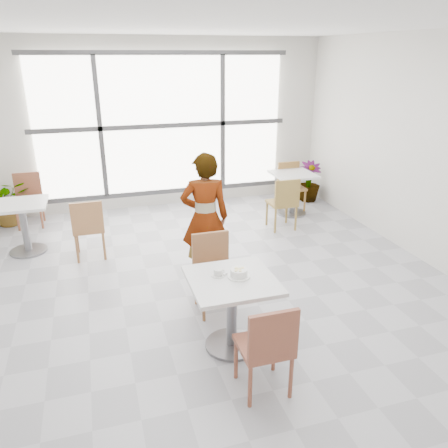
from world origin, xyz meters
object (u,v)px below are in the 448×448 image
object	(u,v)px
bg_chair_right_far	(290,183)
plant_left	(9,203)
person	(205,218)
bg_chair_left_near	(88,225)
chair_far	(213,267)
oatmeal_bowl	(239,273)
bg_table_left	(23,220)
plant_right	(309,181)
bg_table_right	(293,188)
main_table	(232,300)
bg_chair_right_near	(284,201)
coffee_cup	(218,273)
bg_chair_left_far	(28,196)
chair_near	(268,345)

from	to	relation	value
bg_chair_right_far	plant_left	xyz separation A→B (m)	(-4.83, 0.66, -0.12)
person	bg_chair_left_near	size ratio (longest dim) A/B	1.88
chair_far	person	world-z (taller)	person
bg_chair_left_near	oatmeal_bowl	bearing A→B (deg)	118.86
bg_table_left	plant_right	bearing A→B (deg)	11.06
person	bg_table_right	size ratio (longest dim) A/B	2.18
bg_chair_right_far	person	bearing A→B (deg)	-135.38
main_table	bg_table_left	distance (m)	3.68
bg_chair_right_near	person	bearing A→B (deg)	36.95
person	plant_left	world-z (taller)	person
bg_chair_left_near	main_table	bearing A→B (deg)	117.43
coffee_cup	bg_table_right	xyz separation A→B (m)	(2.32, 3.26, -0.29)
bg_table_right	plant_right	xyz separation A→B (m)	(0.64, 0.60, -0.10)
oatmeal_bowl	bg_table_right	size ratio (longest dim) A/B	0.28
main_table	plant_left	world-z (taller)	plant_left
plant_right	bg_chair_left_near	bearing A→B (deg)	-160.25
chair_far	bg_table_left	distance (m)	3.11
oatmeal_bowl	plant_left	world-z (taller)	oatmeal_bowl
bg_table_right	plant_left	size ratio (longest dim) A/B	0.98
chair_far	bg_chair_left_near	size ratio (longest dim) A/B	1.00
bg_table_right	plant_right	world-z (taller)	plant_right
bg_table_right	bg_chair_left_near	size ratio (longest dim) A/B	0.86
oatmeal_bowl	bg_chair_left_far	distance (m)	4.74
chair_near	plant_right	distance (m)	5.43
bg_table_left	plant_right	xyz separation A→B (m)	(5.01, 0.98, -0.10)
main_table	person	distance (m)	1.50
bg_chair_left_far	coffee_cup	bearing A→B (deg)	-62.52
main_table	bg_chair_right_near	world-z (taller)	bg_chair_right_near
person	bg_chair_left_far	size ratio (longest dim) A/B	1.88
bg_chair_right_far	plant_left	size ratio (longest dim) A/B	1.14
oatmeal_bowl	bg_chair_left_far	bearing A→B (deg)	118.92
chair_far	person	size ratio (longest dim) A/B	0.53
chair_far	oatmeal_bowl	distance (m)	0.81
oatmeal_bowl	person	bearing A→B (deg)	88.01
chair_far	bg_table_right	distance (m)	3.39
bg_table_left	bg_chair_left_far	size ratio (longest dim) A/B	0.86
bg_table_right	chair_near	bearing A→B (deg)	-117.73
oatmeal_bowl	chair_near	bearing A→B (deg)	-89.59
chair_near	bg_chair_right_near	distance (m)	3.79
chair_near	bg_table_right	size ratio (longest dim) A/B	1.16
coffee_cup	bg_chair_left_near	size ratio (longest dim) A/B	0.18
chair_far	plant_right	size ratio (longest dim) A/B	1.12
main_table	plant_left	bearing A→B (deg)	120.94
bg_chair_left_far	plant_left	world-z (taller)	bg_chair_left_far
oatmeal_bowl	bg_chair_left_far	size ratio (longest dim) A/B	0.24
person	bg_chair_left_near	bearing A→B (deg)	-26.30
chair_far	plant_left	xyz separation A→B (m)	(-2.58, 3.49, -0.12)
bg_chair_left_near	chair_far	bearing A→B (deg)	127.55
bg_chair_left_near	plant_right	xyz separation A→B (m)	(4.13, 1.48, -0.11)
bg_table_right	plant_left	distance (m)	4.85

